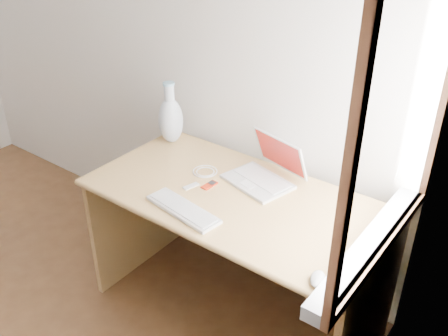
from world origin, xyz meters
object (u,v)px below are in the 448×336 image
Objects in this scene: desk at (246,224)px; laptop at (263,171)px; external_keyboard at (183,209)px; vase at (171,119)px.

laptop is at bearing 79.32° from desk.
vase is (-0.50, 0.48, 0.13)m from external_keyboard.
desk is 0.42m from external_keyboard.
vase is at bearing -169.53° from laptop.
vase reaches higher than desk.
vase is (-0.62, 0.15, 0.36)m from desk.
external_keyboard is at bearing -92.86° from laptop.
external_keyboard is 1.13× the size of vase.
laptop is 1.03× the size of vase.
laptop is at bearing 80.99° from external_keyboard.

